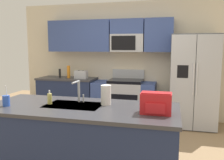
% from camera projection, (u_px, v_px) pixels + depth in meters
% --- Properties ---
extents(ground_plane, '(9.00, 9.00, 0.00)m').
position_uv_depth(ground_plane, '(104.00, 155.00, 3.58)').
color(ground_plane, '#997A56').
rests_on(ground_plane, ground).
extents(kitchen_wall_unit, '(5.20, 0.43, 2.60)m').
position_uv_depth(kitchen_wall_unit, '(123.00, 53.00, 5.42)').
color(kitchen_wall_unit, beige).
rests_on(kitchen_wall_unit, ground).
extents(back_counter, '(1.32, 0.63, 0.90)m').
position_uv_depth(back_counter, '(68.00, 97.00, 5.59)').
color(back_counter, '#1E2A4D').
rests_on(back_counter, ground).
extents(range_oven, '(1.36, 0.61, 1.10)m').
position_uv_depth(range_oven, '(124.00, 100.00, 5.26)').
color(range_oven, '#B7BABF').
rests_on(range_oven, ground).
extents(refrigerator, '(0.90, 0.76, 1.85)m').
position_uv_depth(refrigerator, '(193.00, 81.00, 4.78)').
color(refrigerator, '#4C4F54').
rests_on(refrigerator, ground).
extents(island_counter, '(2.30, 0.98, 0.90)m').
position_uv_depth(island_counter, '(81.00, 142.00, 2.89)').
color(island_counter, '#1E2A4D').
rests_on(island_counter, ground).
extents(toaster, '(0.28, 0.16, 0.18)m').
position_uv_depth(toaster, '(81.00, 74.00, 5.38)').
color(toaster, '#B7BABF').
rests_on(toaster, back_counter).
extents(pepper_mill, '(0.05, 0.05, 0.20)m').
position_uv_depth(pepper_mill, '(60.00, 73.00, 5.56)').
color(pepper_mill, black).
rests_on(pepper_mill, back_counter).
extents(bottle_orange, '(0.07, 0.07, 0.28)m').
position_uv_depth(bottle_orange, '(69.00, 72.00, 5.47)').
color(bottle_orange, orange).
rests_on(bottle_orange, back_counter).
extents(sink_faucet, '(0.09, 0.21, 0.28)m').
position_uv_depth(sink_faucet, '(78.00, 89.00, 3.02)').
color(sink_faucet, '#B7BABF').
rests_on(sink_faucet, island_counter).
extents(drink_cup_blue, '(0.08, 0.08, 0.25)m').
position_uv_depth(drink_cup_blue, '(6.00, 101.00, 2.84)').
color(drink_cup_blue, blue).
rests_on(drink_cup_blue, island_counter).
extents(soap_dispenser, '(0.06, 0.06, 0.17)m').
position_uv_depth(soap_dispenser, '(50.00, 99.00, 2.94)').
color(soap_dispenser, '#D8CC66').
rests_on(soap_dispenser, island_counter).
extents(paper_towel_roll, '(0.12, 0.12, 0.24)m').
position_uv_depth(paper_towel_roll, '(106.00, 95.00, 2.91)').
color(paper_towel_roll, white).
rests_on(paper_towel_roll, island_counter).
extents(backpack, '(0.32, 0.22, 0.23)m').
position_uv_depth(backpack, '(156.00, 103.00, 2.51)').
color(backpack, red).
rests_on(backpack, island_counter).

